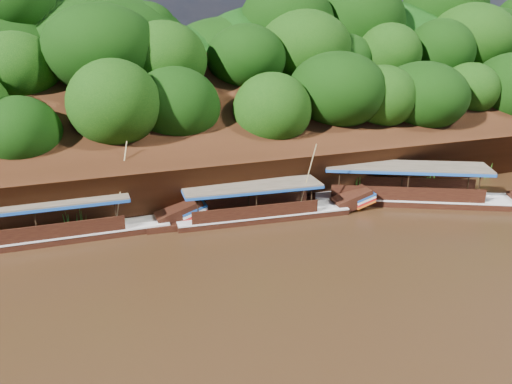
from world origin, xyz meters
TOP-DOWN VIEW (x-y plane):
  - ground at (0.00, 0.00)m, footprint 160.00×160.00m
  - riverbank at (-0.01, 22.73)m, footprint 120.00×30.06m
  - boat_0 at (11.53, 6.13)m, footprint 15.98×9.65m
  - boat_1 at (0.23, 7.64)m, footprint 13.49×3.20m
  - boat_2 at (-12.29, 8.96)m, footprint 15.68×2.75m
  - reeds at (-1.94, 9.58)m, footprint 50.39×2.39m

SIDE VIEW (x-z plane):
  - ground at x=0.00m, z-range 0.00..0.00m
  - boat_1 at x=0.23m, z-range -2.20..3.25m
  - boat_2 at x=-12.29m, z-range -2.39..3.50m
  - boat_0 at x=11.53m, z-range -2.70..3.94m
  - reeds at x=-1.94m, z-range -0.20..1.97m
  - riverbank at x=-0.01m, z-range -7.81..11.59m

